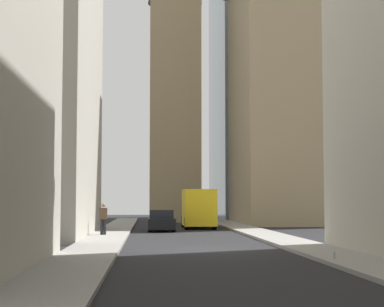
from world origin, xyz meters
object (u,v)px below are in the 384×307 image
(pedestrian, at_px, (103,217))
(sedan_black, at_px, (161,221))
(discarded_bottle, at_px, (335,256))
(delivery_truck, at_px, (198,209))

(pedestrian, bearing_deg, sedan_black, -25.82)
(pedestrian, height_order, discarded_bottle, pedestrian)
(delivery_truck, height_order, pedestrian, delivery_truck)
(sedan_black, relative_size, pedestrian, 2.44)
(delivery_truck, xyz_separation_m, discarded_bottle, (-27.41, -2.45, -1.21))
(pedestrian, bearing_deg, discarded_bottle, -151.61)
(delivery_truck, distance_m, pedestrian, 13.00)
(sedan_black, xyz_separation_m, pedestrian, (-7.02, 3.40, 0.44))
(sedan_black, xyz_separation_m, discarded_bottle, (-23.02, -5.25, -0.42))
(sedan_black, bearing_deg, discarded_bottle, -167.16)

